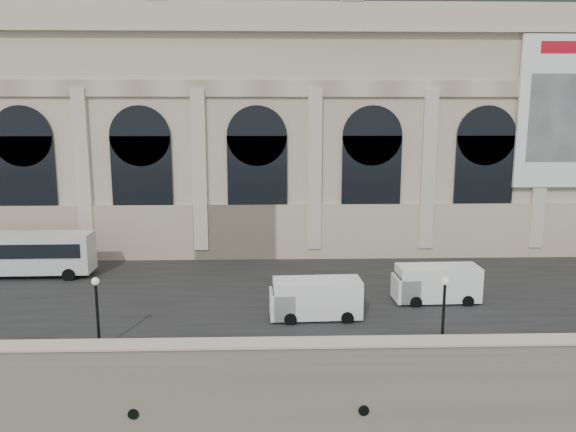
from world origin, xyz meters
The scene contains 9 objects.
quay centered at (0.00, 35.00, 3.00)m, with size 160.00×70.00×6.00m, color gray.
street centered at (0.00, 14.00, 6.03)m, with size 160.00×24.00×0.06m, color #2D2D2D.
parapet centered at (0.00, 0.60, 6.62)m, with size 160.00×1.40×1.21m.
museum centered at (-5.98, 30.86, 19.72)m, with size 69.00×18.70×29.10m.
bus_left centered at (-23.19, 16.87, 8.01)m, with size 12.20×2.97×3.58m.
van_b centered at (-0.27, 7.07, 7.31)m, with size 5.86×2.58×2.57m.
van_c centered at (8.33, 9.98, 7.32)m, with size 5.86×2.54×2.58m.
lamp_left centered at (-12.32, 2.49, 8.10)m, with size 0.43×0.43×4.21m.
lamp_right centered at (6.58, 1.87, 8.11)m, with size 0.43×0.43×4.24m.
Camera 1 is at (-2.78, -26.95, 18.98)m, focal length 35.00 mm.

